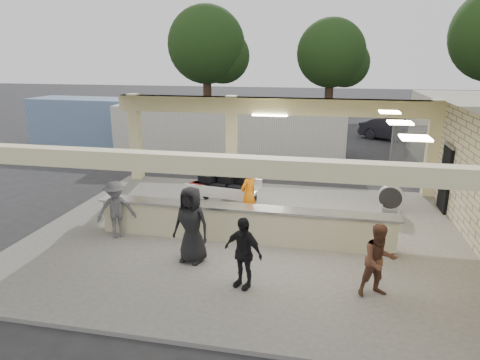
% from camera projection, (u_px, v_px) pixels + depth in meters
% --- Properties ---
extents(ground, '(120.00, 120.00, 0.00)m').
position_uv_depth(ground, '(246.00, 236.00, 12.30)').
color(ground, '#242427').
rests_on(ground, ground).
extents(pavilion, '(12.01, 10.00, 3.55)m').
position_uv_depth(pavilion, '(258.00, 185.00, 12.50)').
color(pavilion, '#63605C').
rests_on(pavilion, ground).
extents(baggage_counter, '(8.20, 0.58, 0.98)m').
position_uv_depth(baggage_counter, '(243.00, 224.00, 11.67)').
color(baggage_counter, '#C1B990').
rests_on(baggage_counter, pavilion).
extents(luggage_cart, '(2.41, 1.70, 1.30)m').
position_uv_depth(luggage_cart, '(222.00, 186.00, 14.34)').
color(luggage_cart, silver).
rests_on(luggage_cart, pavilion).
extents(drum_fan, '(0.84, 0.45, 0.89)m').
position_uv_depth(drum_fan, '(391.00, 197.00, 13.85)').
color(drum_fan, silver).
rests_on(drum_fan, pavilion).
extents(baggage_handler, '(0.62, 0.70, 1.69)m').
position_uv_depth(baggage_handler, '(249.00, 195.00, 12.93)').
color(baggage_handler, orange).
rests_on(baggage_handler, pavilion).
extents(passenger_a, '(0.85, 0.59, 1.60)m').
position_uv_depth(passenger_a, '(379.00, 261.00, 8.88)').
color(passenger_a, brown).
rests_on(passenger_a, pavilion).
extents(passenger_b, '(1.01, 0.69, 1.62)m').
position_uv_depth(passenger_b, '(243.00, 252.00, 9.23)').
color(passenger_b, black).
rests_on(passenger_b, pavilion).
extents(passenger_c, '(1.08, 0.89, 1.63)m').
position_uv_depth(passenger_c, '(116.00, 210.00, 11.78)').
color(passenger_c, '#4D4D52').
rests_on(passenger_c, pavilion).
extents(passenger_d, '(0.99, 0.57, 1.91)m').
position_uv_depth(passenger_d, '(191.00, 225.00, 10.35)').
color(passenger_d, black).
rests_on(passenger_d, pavilion).
extents(car_white_a, '(5.52, 4.24, 1.42)m').
position_uv_depth(car_white_a, '(457.00, 138.00, 23.15)').
color(car_white_a, silver).
rests_on(car_white_a, ground).
extents(car_dark, '(4.31, 3.37, 1.38)m').
position_uv_depth(car_dark, '(395.00, 129.00, 25.89)').
color(car_dark, black).
rests_on(car_dark, ground).
extents(container_white, '(11.90, 3.24, 2.55)m').
position_uv_depth(container_white, '(229.00, 130.00, 22.23)').
color(container_white, silver).
rests_on(container_white, ground).
extents(container_blue, '(10.16, 2.85, 2.62)m').
position_uv_depth(container_blue, '(115.00, 122.00, 24.70)').
color(container_blue, '#7193B6').
rests_on(container_blue, ground).
extents(tree_left, '(6.60, 6.30, 9.00)m').
position_uv_depth(tree_left, '(211.00, 48.00, 34.95)').
color(tree_left, '#382619').
rests_on(tree_left, ground).
extents(tree_mid, '(6.00, 5.60, 8.00)m').
position_uv_depth(tree_mid, '(335.00, 56.00, 35.03)').
color(tree_mid, '#382619').
rests_on(tree_mid, ground).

